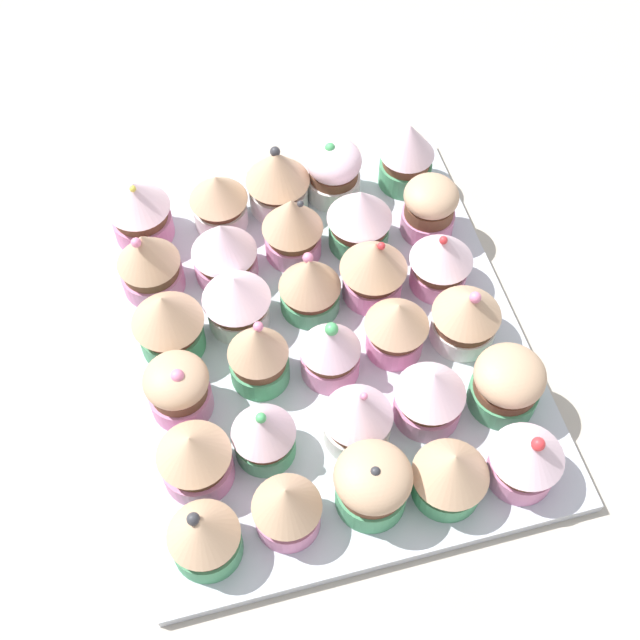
% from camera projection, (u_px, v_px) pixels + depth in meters
% --- Properties ---
extents(ground_plane, '(1.80, 1.80, 0.03)m').
position_uv_depth(ground_plane, '(320.00, 352.00, 0.81)').
color(ground_plane, '#B2A899').
extents(baking_tray, '(0.44, 0.37, 0.01)m').
position_uv_depth(baking_tray, '(320.00, 341.00, 0.79)').
color(baking_tray, silver).
rests_on(baking_tray, ground_plane).
extents(cupcake_0, '(0.06, 0.06, 0.07)m').
position_uv_depth(cupcake_0, '(527.00, 458.00, 0.68)').
color(cupcake_0, pink).
rests_on(cupcake_0, baking_tray).
extents(cupcake_1, '(0.06, 0.06, 0.06)m').
position_uv_depth(cupcake_1, '(507.00, 383.00, 0.72)').
color(cupcake_1, '#4C9E6B').
rests_on(cupcake_1, baking_tray).
extents(cupcake_2, '(0.06, 0.06, 0.07)m').
position_uv_depth(cupcake_2, '(466.00, 315.00, 0.76)').
color(cupcake_2, white).
rests_on(cupcake_2, baking_tray).
extents(cupcake_3, '(0.06, 0.06, 0.07)m').
position_uv_depth(cupcake_3, '(441.00, 259.00, 0.79)').
color(cupcake_3, pink).
rests_on(cupcake_3, baking_tray).
extents(cupcake_4, '(0.05, 0.05, 0.07)m').
position_uv_depth(cupcake_4, '(430.00, 207.00, 0.83)').
color(cupcake_4, pink).
rests_on(cupcake_4, baking_tray).
extents(cupcake_5, '(0.06, 0.06, 0.08)m').
position_uv_depth(cupcake_5, '(407.00, 154.00, 0.86)').
color(cupcake_5, '#4C9E6B').
rests_on(cupcake_5, baking_tray).
extents(cupcake_6, '(0.06, 0.06, 0.07)m').
position_uv_depth(cupcake_6, '(451.00, 473.00, 0.67)').
color(cupcake_6, '#4C9E6B').
rests_on(cupcake_6, baking_tray).
extents(cupcake_7, '(0.06, 0.06, 0.07)m').
position_uv_depth(cupcake_7, '(430.00, 394.00, 0.71)').
color(cupcake_7, pink).
rests_on(cupcake_7, baking_tray).
extents(cupcake_8, '(0.06, 0.06, 0.07)m').
position_uv_depth(cupcake_8, '(397.00, 326.00, 0.75)').
color(cupcake_8, pink).
rests_on(cupcake_8, baking_tray).
extents(cupcake_9, '(0.06, 0.06, 0.08)m').
position_uv_depth(cupcake_9, '(374.00, 268.00, 0.78)').
color(cupcake_9, pink).
rests_on(cupcake_9, baking_tray).
extents(cupcake_10, '(0.06, 0.06, 0.08)m').
position_uv_depth(cupcake_10, '(360.00, 217.00, 0.82)').
color(cupcake_10, '#4C9E6B').
rests_on(cupcake_10, baking_tray).
extents(cupcake_11, '(0.06, 0.06, 0.07)m').
position_uv_depth(cupcake_11, '(334.00, 170.00, 0.86)').
color(cupcake_11, white).
rests_on(cupcake_11, baking_tray).
extents(cupcake_12, '(0.06, 0.06, 0.07)m').
position_uv_depth(cupcake_12, '(372.00, 484.00, 0.67)').
color(cupcake_12, '#4C9E6B').
rests_on(cupcake_12, baking_tray).
extents(cupcake_13, '(0.06, 0.06, 0.08)m').
position_uv_depth(cupcake_13, '(358.00, 416.00, 0.70)').
color(cupcake_13, white).
rests_on(cupcake_13, baking_tray).
extents(cupcake_14, '(0.05, 0.05, 0.08)m').
position_uv_depth(cupcake_14, '(335.00, 347.00, 0.73)').
color(cupcake_14, pink).
rests_on(cupcake_14, baking_tray).
extents(cupcake_15, '(0.06, 0.06, 0.07)m').
position_uv_depth(cupcake_15, '(312.00, 283.00, 0.78)').
color(cupcake_15, '#4C9E6B').
rests_on(cupcake_15, baking_tray).
extents(cupcake_16, '(0.06, 0.06, 0.08)m').
position_uv_depth(cupcake_16, '(295.00, 226.00, 0.81)').
color(cupcake_16, pink).
rests_on(cupcake_16, baking_tray).
extents(cupcake_17, '(0.07, 0.07, 0.08)m').
position_uv_depth(cupcake_17, '(277.00, 179.00, 0.84)').
color(cupcake_17, white).
rests_on(cupcake_17, baking_tray).
extents(cupcake_18, '(0.06, 0.06, 0.07)m').
position_uv_depth(cupcake_18, '(287.00, 506.00, 0.66)').
color(cupcake_18, pink).
rests_on(cupcake_18, baking_tray).
extents(cupcake_19, '(0.05, 0.05, 0.07)m').
position_uv_depth(cupcake_19, '(263.00, 432.00, 0.69)').
color(cupcake_19, '#4C9E6B').
rests_on(cupcake_19, baking_tray).
extents(cupcake_20, '(0.05, 0.05, 0.08)m').
position_uv_depth(cupcake_20, '(258.00, 354.00, 0.73)').
color(cupcake_20, '#4C9E6B').
rests_on(cupcake_20, baking_tray).
extents(cupcake_21, '(0.06, 0.06, 0.07)m').
position_uv_depth(cupcake_21, '(237.00, 299.00, 0.77)').
color(cupcake_21, white).
rests_on(cupcake_21, baking_tray).
extents(cupcake_22, '(0.06, 0.06, 0.07)m').
position_uv_depth(cupcake_22, '(224.00, 249.00, 0.80)').
color(cupcake_22, pink).
rests_on(cupcake_22, baking_tray).
extents(cupcake_23, '(0.06, 0.06, 0.07)m').
position_uv_depth(cupcake_23, '(219.00, 199.00, 0.83)').
color(cupcake_23, white).
rests_on(cupcake_23, baking_tray).
extents(cupcake_24, '(0.06, 0.06, 0.07)m').
position_uv_depth(cupcake_24, '(204.00, 535.00, 0.65)').
color(cupcake_24, '#4C9E6B').
rests_on(cupcake_24, baking_tray).
extents(cupcake_25, '(0.06, 0.06, 0.07)m').
position_uv_depth(cupcake_25, '(194.00, 456.00, 0.68)').
color(cupcake_25, pink).
rests_on(cupcake_25, baking_tray).
extents(cupcake_26, '(0.06, 0.06, 0.07)m').
position_uv_depth(cupcake_26, '(178.00, 388.00, 0.72)').
color(cupcake_26, pink).
rests_on(cupcake_26, baking_tray).
extents(cupcake_27, '(0.07, 0.07, 0.08)m').
position_uv_depth(cupcake_27, '(168.00, 321.00, 0.75)').
color(cupcake_27, '#4C9E6B').
rests_on(cupcake_27, baking_tray).
extents(cupcake_28, '(0.06, 0.06, 0.08)m').
position_uv_depth(cupcake_28, '(148.00, 261.00, 0.79)').
color(cupcake_28, pink).
rests_on(cupcake_28, baking_tray).
extents(cupcake_29, '(0.06, 0.06, 0.08)m').
position_uv_depth(cupcake_29, '(139.00, 209.00, 0.82)').
color(cupcake_29, pink).
rests_on(cupcake_29, baking_tray).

